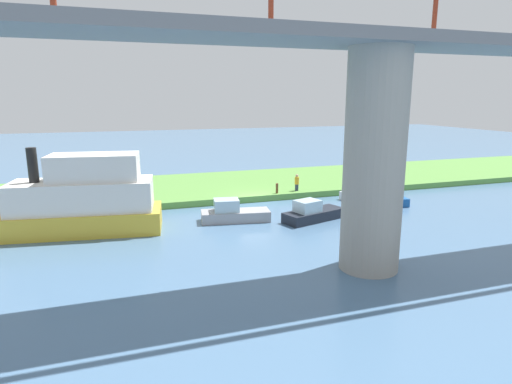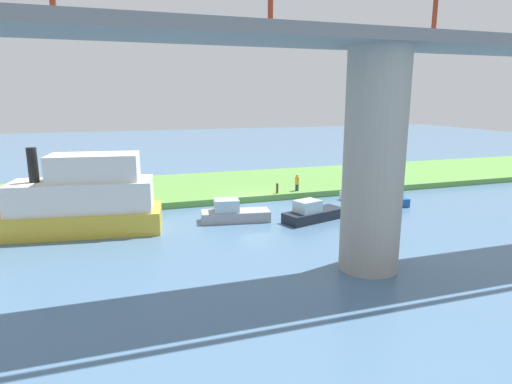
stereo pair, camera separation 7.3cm
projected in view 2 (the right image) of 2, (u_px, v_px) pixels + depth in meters
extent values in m
plane|color=#4C7093|center=(256.00, 202.00, 34.00)|extent=(160.00, 160.00, 0.00)
cube|color=#5B9342|center=(235.00, 185.00, 39.50)|extent=(80.00, 12.00, 0.50)
cylinder|color=#9E998E|center=(374.00, 163.00, 19.87)|extent=(2.80, 2.80, 10.27)
cube|color=slate|center=(381.00, 40.00, 18.71)|extent=(61.27, 4.00, 0.50)
cylinder|color=maroon|center=(435.00, 16.00, 21.58)|extent=(0.24, 0.24, 2.60)
cylinder|color=maroon|center=(270.00, 4.00, 18.88)|extent=(0.24, 0.24, 2.60)
cylinder|color=#2D334C|center=(297.00, 187.00, 35.87)|extent=(0.29, 0.29, 0.55)
cylinder|color=gold|center=(297.00, 181.00, 35.75)|extent=(0.46, 0.46, 0.60)
sphere|color=tan|center=(297.00, 176.00, 35.66)|extent=(0.24, 0.24, 0.24)
cylinder|color=brown|center=(277.00, 188.00, 34.87)|extent=(0.20, 0.20, 0.82)
cube|color=gold|center=(75.00, 221.00, 26.40)|extent=(10.65, 4.85, 1.37)
cube|color=white|center=(83.00, 196.00, 26.16)|extent=(8.57, 4.21, 1.82)
cube|color=white|center=(94.00, 167.00, 25.93)|extent=(5.45, 3.30, 1.60)
cylinder|color=black|center=(33.00, 165.00, 25.28)|extent=(0.57, 0.57, 2.05)
cube|color=#D84C2D|center=(25.00, 204.00, 25.67)|extent=(2.10, 2.29, 1.03)
cube|color=#99999E|center=(236.00, 216.00, 28.86)|extent=(4.73, 2.30, 0.70)
cube|color=silver|center=(226.00, 205.00, 28.61)|extent=(1.81, 1.53, 0.81)
cube|color=white|center=(366.00, 195.00, 35.25)|extent=(4.45, 2.12, 0.67)
cube|color=silver|center=(361.00, 187.00, 34.85)|extent=(1.70, 1.42, 0.76)
cube|color=#1E232D|center=(314.00, 215.00, 29.01)|extent=(4.65, 2.77, 0.68)
cube|color=silver|center=(308.00, 206.00, 28.52)|extent=(1.87, 1.65, 0.78)
cube|color=#195199|center=(381.00, 202.00, 32.78)|extent=(4.24, 2.14, 0.63)
cube|color=silver|center=(374.00, 194.00, 32.56)|extent=(1.64, 1.39, 0.72)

